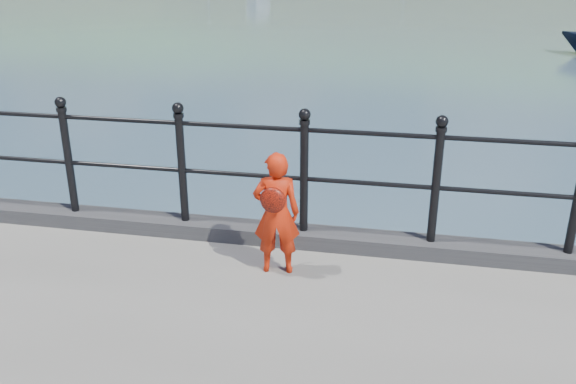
# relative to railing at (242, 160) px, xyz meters

# --- Properties ---
(ground) EXTENTS (600.00, 600.00, 0.00)m
(ground) POSITION_rel_railing_xyz_m (-0.00, 0.15, -1.82)
(ground) COLOR #2D4251
(ground) RESTS_ON ground
(kerb) EXTENTS (60.00, 0.30, 0.15)m
(kerb) POSITION_rel_railing_xyz_m (-0.00, -0.00, -0.75)
(kerb) COLOR #28282B
(kerb) RESTS_ON quay
(railing) EXTENTS (18.11, 0.11, 1.20)m
(railing) POSITION_rel_railing_xyz_m (0.00, 0.00, 0.00)
(railing) COLOR black
(railing) RESTS_ON kerb
(far_shore) EXTENTS (830.00, 200.00, 156.00)m
(far_shore) POSITION_rel_railing_xyz_m (38.34, 239.56, -24.39)
(far_shore) COLOR #333A21
(far_shore) RESTS_ON ground
(child) EXTENTS (0.44, 0.35, 1.11)m
(child) POSITION_rel_railing_xyz_m (0.46, -0.57, -0.26)
(child) COLOR red
(child) RESTS_ON quay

